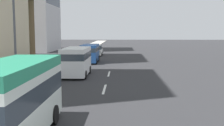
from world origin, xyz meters
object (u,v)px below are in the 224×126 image
minibus_lead (13,98)px  van_third (90,52)px  van_second (76,60)px  car_fourth (97,51)px  street_lamp (16,27)px  pedestrian_near_lamp (29,63)px

minibus_lead → van_third: size_ratio=1.20×
van_second → car_fourth: (21.25, 0.01, -0.66)m
van_second → van_third: bearing=179.9°
van_second → street_lamp: bearing=-19.1°
car_fourth → van_third: bearing=0.2°
van_third → car_fourth: bearing=-179.8°
van_third → car_fourth: size_ratio=1.31×
street_lamp → minibus_lead: bearing=-160.4°
pedestrian_near_lamp → street_lamp: 8.72m
car_fourth → street_lamp: (-28.64, 2.55, 3.53)m
van_third → street_lamp: bearing=-8.1°
van_second → pedestrian_near_lamp: (0.50, 4.49, -0.32)m
minibus_lead → van_second: bearing=-179.6°
van_second → pedestrian_near_lamp: bearing=-96.3°
van_second → street_lamp: (-7.39, 2.56, 2.87)m
minibus_lead → car_fourth: (36.13, 0.12, -0.81)m
minibus_lead → van_second: 14.89m
van_second → car_fourth: bearing=-180.0°
pedestrian_near_lamp → street_lamp: bearing=-88.4°
pedestrian_near_lamp → minibus_lead: bearing=-85.5°
minibus_lead → van_second: size_ratio=1.22×
pedestrian_near_lamp → street_lamp: (-7.89, -1.93, 3.19)m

